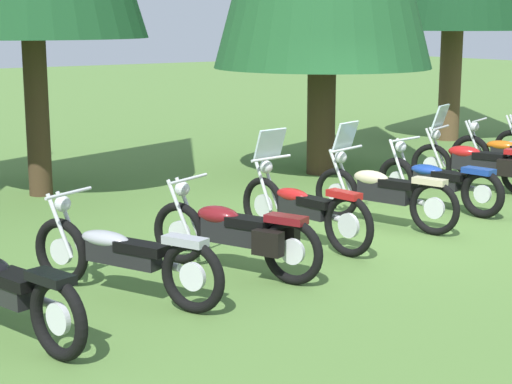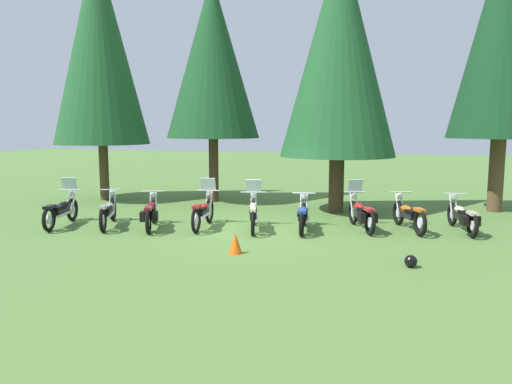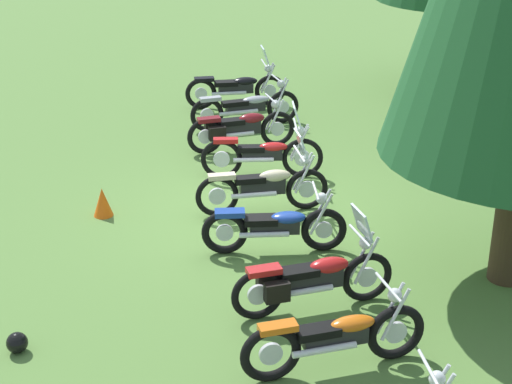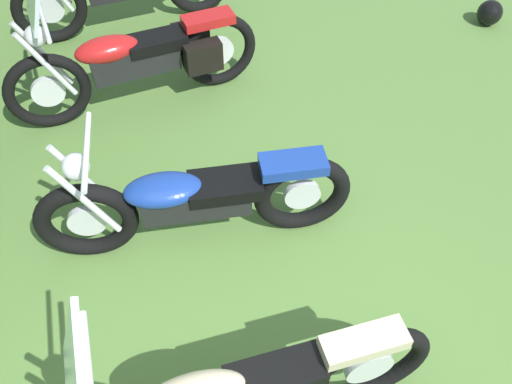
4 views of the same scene
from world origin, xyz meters
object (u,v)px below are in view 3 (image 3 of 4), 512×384
at_px(motorcycle_1, 246,107).
at_px(motorcycle_0, 237,87).
at_px(motorcycle_6, 312,278).
at_px(dropped_helmet, 17,343).
at_px(traffic_cone, 103,202).
at_px(motorcycle_2, 240,128).
at_px(motorcycle_4, 265,186).
at_px(motorcycle_5, 275,226).
at_px(motorcycle_7, 336,337).
at_px(motorcycle_3, 264,153).

bearing_deg(motorcycle_1, motorcycle_0, 81.06).
bearing_deg(motorcycle_6, dropped_helmet, 177.83).
bearing_deg(traffic_cone, motorcycle_2, 149.32).
height_order(motorcycle_4, motorcycle_5, motorcycle_4).
bearing_deg(motorcycle_5, motorcycle_1, 91.39).
distance_m(motorcycle_6, motorcycle_7, 1.31).
distance_m(motorcycle_1, dropped_helmet, 8.59).
distance_m(motorcycle_5, traffic_cone, 3.05).
xyz_separation_m(motorcycle_6, motorcycle_7, (1.27, 0.32, -0.03)).
distance_m(motorcycle_0, motorcycle_7, 9.94).
xyz_separation_m(motorcycle_0, motorcycle_3, (4.05, 0.96, 0.01)).
bearing_deg(motorcycle_7, motorcycle_1, 81.34).
relative_size(motorcycle_0, motorcycle_5, 1.04).
distance_m(motorcycle_2, dropped_helmet, 7.26).
height_order(motorcycle_6, dropped_helmet, motorcycle_6).
xyz_separation_m(motorcycle_4, traffic_cone, (0.37, -2.61, -0.24)).
bearing_deg(motorcycle_5, traffic_cone, 152.02).
xyz_separation_m(motorcycle_0, motorcycle_6, (8.41, 1.96, 0.01)).
distance_m(motorcycle_0, traffic_cone, 6.07).
bearing_deg(motorcycle_6, motorcycle_1, 80.30).
bearing_deg(motorcycle_0, dropped_helmet, -113.33).
bearing_deg(motorcycle_2, motorcycle_7, -97.67).
height_order(motorcycle_3, dropped_helmet, motorcycle_3).
xyz_separation_m(motorcycle_1, motorcycle_6, (7.08, 1.61, 0.04)).
bearing_deg(motorcycle_2, motorcycle_4, -98.40).
distance_m(motorcycle_1, motorcycle_5, 5.63).
height_order(motorcycle_4, motorcycle_7, motorcycle_4).
xyz_separation_m(motorcycle_2, motorcycle_3, (1.35, 0.59, 0.01)).
relative_size(motorcycle_3, motorcycle_5, 1.02).
distance_m(motorcycle_7, dropped_helmet, 3.82).
height_order(motorcycle_1, motorcycle_7, motorcycle_7).
bearing_deg(motorcycle_0, traffic_cone, -118.82).
distance_m(motorcycle_5, motorcycle_6, 1.66).
bearing_deg(motorcycle_0, motorcycle_2, -96.55).
height_order(traffic_cone, dropped_helmet, traffic_cone).
bearing_deg(motorcycle_1, motorcycle_3, -101.12).
bearing_deg(motorcycle_0, motorcycle_4, -93.10).
height_order(motorcycle_3, motorcycle_4, motorcycle_3).
xyz_separation_m(motorcycle_1, traffic_cone, (4.55, -1.86, -0.20)).
bearing_deg(motorcycle_6, motorcycle_3, 80.42).
height_order(motorcycle_1, motorcycle_4, motorcycle_4).
bearing_deg(motorcycle_4, traffic_cone, 171.91).
height_order(motorcycle_2, motorcycle_6, motorcycle_6).
xyz_separation_m(motorcycle_3, motorcycle_7, (5.62, 1.32, -0.03)).
height_order(motorcycle_2, motorcycle_4, motorcycle_4).
bearing_deg(motorcycle_5, dropped_helmet, -144.59).
xyz_separation_m(motorcycle_7, traffic_cone, (-3.80, -3.79, -0.20)).
bearing_deg(motorcycle_2, motorcycle_1, 67.94).
height_order(motorcycle_1, motorcycle_3, motorcycle_3).
relative_size(motorcycle_0, dropped_helmet, 8.54).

